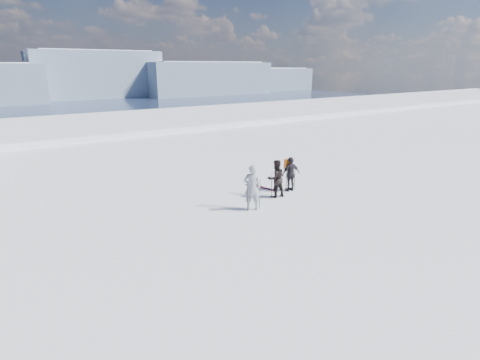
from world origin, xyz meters
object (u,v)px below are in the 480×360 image
at_px(skis_loose, 261,187).
at_px(skier_grey, 252,187).
at_px(skier_pack, 291,174).
at_px(skier_dark, 276,179).

bearing_deg(skis_loose, skier_grey, -134.03).
bearing_deg(skier_grey, skis_loose, -100.81).
xyz_separation_m(skier_grey, skier_pack, (2.98, 1.00, -0.13)).
bearing_deg(skier_grey, skier_dark, -125.51).
distance_m(skier_grey, skis_loose, 3.19).
relative_size(skier_grey, skis_loose, 1.15).
xyz_separation_m(skier_pack, skis_loose, (-0.87, 1.19, -0.82)).
distance_m(skier_dark, skis_loose, 1.73).
xyz_separation_m(skier_grey, skier_dark, (1.83, 0.71, -0.10)).
bearing_deg(skier_dark, skier_grey, 30.24).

